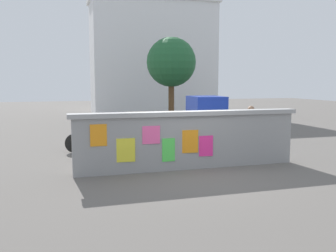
% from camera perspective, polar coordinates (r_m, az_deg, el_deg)
% --- Properties ---
extents(ground, '(60.00, 60.00, 0.00)m').
position_cam_1_polar(ground, '(17.81, -5.37, -0.82)').
color(ground, '#605B56').
extents(poster_wall, '(6.48, 0.42, 1.60)m').
position_cam_1_polar(poster_wall, '(10.03, 3.32, -2.08)').
color(poster_wall, gray).
rests_on(poster_wall, ground).
extents(auto_rickshaw_truck, '(3.66, 1.65, 1.85)m').
position_cam_1_polar(auto_rickshaw_truck, '(13.81, 2.13, 0.72)').
color(auto_rickshaw_truck, black).
rests_on(auto_rickshaw_truck, ground).
extents(motorcycle, '(1.89, 0.57, 0.87)m').
position_cam_1_polar(motorcycle, '(11.05, -6.34, -3.16)').
color(motorcycle, black).
rests_on(motorcycle, ground).
extents(bicycle_far, '(1.70, 0.44, 0.95)m').
position_cam_1_polar(bicycle_far, '(12.81, -12.16, -2.33)').
color(bicycle_far, black).
rests_on(bicycle_far, ground).
extents(person_walking, '(0.35, 0.35, 1.62)m').
position_cam_1_polar(person_walking, '(12.18, 12.86, 0.13)').
color(person_walking, '#338CBF').
rests_on(person_walking, ground).
extents(tree_roadside, '(2.86, 2.86, 4.97)m').
position_cam_1_polar(tree_roadside, '(21.24, 0.52, 9.95)').
color(tree_roadside, brown).
rests_on(tree_roadside, ground).
extents(building_background, '(9.64, 4.46, 8.85)m').
position_cam_1_polar(building_background, '(28.83, -2.44, 11.02)').
color(building_background, white).
rests_on(building_background, ground).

